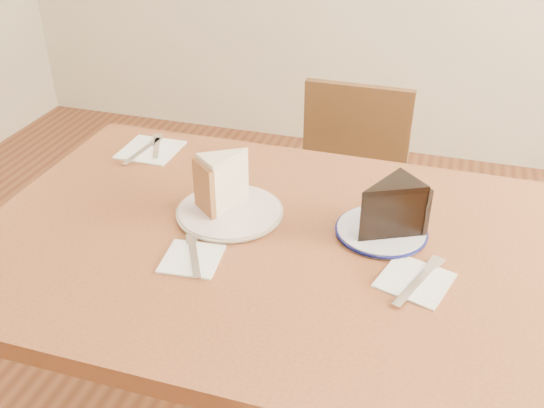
% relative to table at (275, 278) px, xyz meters
% --- Properties ---
extents(table, '(1.20, 0.80, 0.75)m').
position_rel_table_xyz_m(table, '(0.00, 0.00, 0.00)').
color(table, '#542A17').
rests_on(table, ground).
extents(chair_far, '(0.40, 0.40, 0.79)m').
position_rel_table_xyz_m(chair_far, '(0.03, 0.66, -0.21)').
color(chair_far, '#351F10').
rests_on(chair_far, ground).
extents(plate_cream, '(0.22, 0.22, 0.01)m').
position_rel_table_xyz_m(plate_cream, '(-0.12, 0.06, 0.10)').
color(plate_cream, silver).
rests_on(plate_cream, table).
extents(plate_navy, '(0.18, 0.18, 0.01)m').
position_rel_table_xyz_m(plate_navy, '(0.20, 0.08, 0.10)').
color(plate_navy, white).
rests_on(plate_navy, table).
extents(carrot_cake, '(0.12, 0.12, 0.11)m').
position_rel_table_xyz_m(carrot_cake, '(-0.13, 0.08, 0.16)').
color(carrot_cake, white).
rests_on(carrot_cake, plate_cream).
extents(chocolate_cake, '(0.15, 0.15, 0.10)m').
position_rel_table_xyz_m(chocolate_cake, '(0.20, 0.07, 0.16)').
color(chocolate_cake, black).
rests_on(chocolate_cake, plate_navy).
extents(napkin_cream, '(0.12, 0.12, 0.00)m').
position_rel_table_xyz_m(napkin_cream, '(-0.13, -0.11, 0.10)').
color(napkin_cream, white).
rests_on(napkin_cream, table).
extents(napkin_navy, '(0.15, 0.15, 0.00)m').
position_rel_table_xyz_m(napkin_navy, '(0.28, -0.05, 0.10)').
color(napkin_navy, white).
rests_on(napkin_navy, table).
extents(napkin_spare, '(0.14, 0.14, 0.00)m').
position_rel_table_xyz_m(napkin_spare, '(-0.41, 0.28, 0.10)').
color(napkin_spare, white).
rests_on(napkin_spare, table).
extents(fork_cream, '(0.08, 0.13, 0.00)m').
position_rel_table_xyz_m(fork_cream, '(-0.13, -0.11, 0.10)').
color(fork_cream, silver).
rests_on(fork_cream, napkin_cream).
extents(knife_navy, '(0.08, 0.16, 0.00)m').
position_rel_table_xyz_m(knife_navy, '(0.29, -0.06, 0.10)').
color(knife_navy, silver).
rests_on(knife_navy, napkin_navy).
extents(fork_spare, '(0.07, 0.13, 0.00)m').
position_rel_table_xyz_m(fork_spare, '(-0.40, 0.30, 0.10)').
color(fork_spare, white).
rests_on(fork_spare, napkin_spare).
extents(knife_spare, '(0.03, 0.16, 0.00)m').
position_rel_table_xyz_m(knife_spare, '(-0.43, 0.26, 0.10)').
color(knife_spare, silver).
rests_on(knife_spare, napkin_spare).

